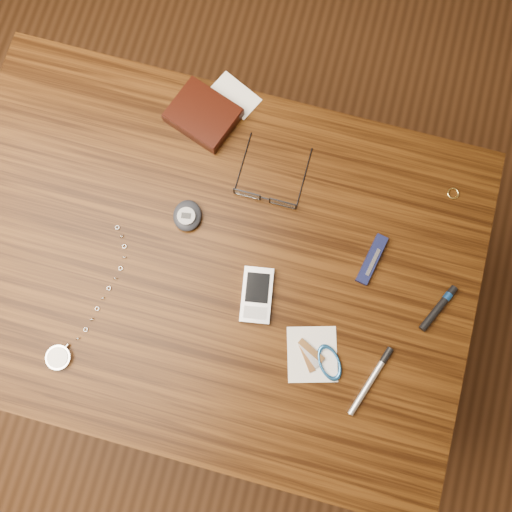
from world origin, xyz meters
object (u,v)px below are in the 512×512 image
object	(u,v)px
desk	(211,269)
notepad_keys	(321,359)
wallet_and_card	(204,114)
pedometer	(187,216)
pocket_watch	(61,353)
pda_phone	(257,295)
pocket_knife	(372,259)
silver_pen	(374,376)
eyeglasses	(266,195)

from	to	relation	value
desk	notepad_keys	bearing A→B (deg)	-25.50
desk	wallet_and_card	size ratio (longest dim) A/B	5.70
pedometer	pocket_watch	bearing A→B (deg)	-116.07
pda_phone	pedometer	distance (m)	0.20
pocket_knife	silver_pen	xyz separation A→B (m)	(0.05, -0.20, -0.00)
pda_phone	notepad_keys	world-z (taller)	pda_phone
eyeglasses	pedometer	world-z (taller)	eyeglasses
silver_pen	pocket_watch	bearing A→B (deg)	-169.00
pda_phone	notepad_keys	size ratio (longest dim) A/B	0.86
pocket_watch	pda_phone	size ratio (longest dim) A/B	2.60
pocket_watch	pocket_knife	bearing A→B (deg)	31.84
pocket_knife	pocket_watch	bearing A→B (deg)	-148.16
wallet_and_card	pocket_watch	xyz separation A→B (m)	(-0.12, -0.50, -0.01)
eyeglasses	pocket_knife	size ratio (longest dim) A/B	1.28
eyeglasses	notepad_keys	size ratio (longest dim) A/B	1.01
eyeglasses	pda_phone	size ratio (longest dim) A/B	1.17
desk	pocket_knife	size ratio (longest dim) A/B	10.05
pocket_watch	silver_pen	bearing A→B (deg)	11.00
wallet_and_card	silver_pen	size ratio (longest dim) A/B	1.32
desk	pedometer	bearing A→B (deg)	128.04
wallet_and_card	pocket_knife	xyz separation A→B (m)	(0.38, -0.19, -0.01)
pda_phone	notepad_keys	bearing A→B (deg)	-29.70
pda_phone	pocket_knife	size ratio (longest dim) A/B	1.09
desk	pedometer	xyz separation A→B (m)	(-0.06, 0.07, 0.11)
desk	eyeglasses	distance (m)	0.20
eyeglasses	silver_pen	size ratio (longest dim) A/B	0.96
desk	eyeglasses	world-z (taller)	eyeglasses
eyeglasses	pda_phone	bearing A→B (deg)	-80.27
desk	pocket_knife	distance (m)	0.32
wallet_and_card	pedometer	xyz separation A→B (m)	(0.03, -0.20, -0.00)
desk	pda_phone	world-z (taller)	pda_phone
wallet_and_card	eyeglasses	size ratio (longest dim) A/B	1.38
pocket_knife	desk	bearing A→B (deg)	-164.88
pocket_watch	pedometer	distance (m)	0.33
eyeglasses	silver_pen	world-z (taller)	eyeglasses
wallet_and_card	pedometer	bearing A→B (deg)	-82.80
notepad_keys	silver_pen	distance (m)	0.10
wallet_and_card	notepad_keys	distance (m)	0.51
pda_phone	desk	bearing A→B (deg)	160.43
eyeglasses	pocket_watch	xyz separation A→B (m)	(-0.28, -0.37, -0.01)
notepad_keys	pedometer	bearing A→B (deg)	148.07
wallet_and_card	pocket_watch	world-z (taller)	wallet_and_card
pocket_watch	pocket_knife	distance (m)	0.58
notepad_keys	pda_phone	bearing A→B (deg)	150.30
wallet_and_card	pda_phone	world-z (taller)	wallet_and_card
pda_phone	pocket_knife	xyz separation A→B (m)	(0.19, 0.12, -0.00)
eyeglasses	pocket_knife	bearing A→B (deg)	-16.87
pedometer	silver_pen	size ratio (longest dim) A/B	0.52
pda_phone	pocket_knife	world-z (taller)	pda_phone
pocket_watch	silver_pen	xyz separation A→B (m)	(0.55, 0.11, -0.00)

